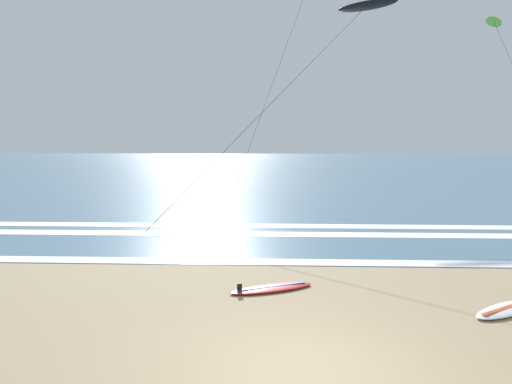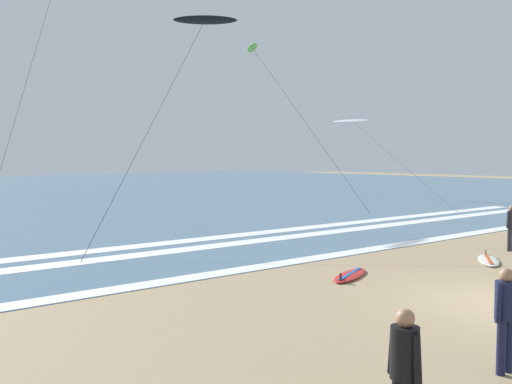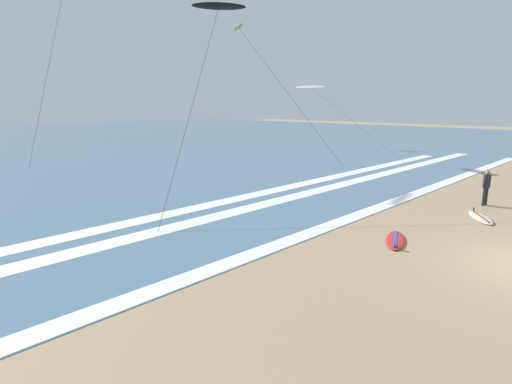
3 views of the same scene
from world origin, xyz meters
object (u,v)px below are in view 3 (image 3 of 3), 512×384
surfer_right_near (486,185)px  kite_black_mid_center (219,7)px  surfboard_right_spare (395,240)px  kite_white_high_right (311,87)px  surfboard_foreground_flat (480,217)px  kite_lime_low_near (239,28)px

surfer_right_near → kite_black_mid_center: size_ratio=0.15×
surfboard_right_spare → kite_white_high_right: 33.14m
surfer_right_near → surfboard_right_spare: (-7.54, 0.65, -0.91)m
kite_white_high_right → surfboard_foreground_flat: bearing=-130.4°
kite_black_mid_center → kite_white_high_right: bearing=21.5°
kite_lime_low_near → kite_black_mid_center: size_ratio=1.21×
surfboard_foreground_flat → kite_lime_low_near: bearing=68.2°
surfer_right_near → surfboard_foreground_flat: surfer_right_near is taller
surfer_right_near → surfboard_right_spare: size_ratio=0.74×
surfboard_right_spare → kite_black_mid_center: (4.49, 13.72, 9.97)m
surfboard_right_spare → kite_lime_low_near: 28.73m
kite_black_mid_center → surfer_right_near: bearing=-78.0°
kite_lime_low_near → surfboard_foreground_flat: bearing=-111.8°
surfboard_right_spare → kite_white_high_right: size_ratio=0.14×
kite_black_mid_center → kite_lime_low_near: bearing=40.8°
surfboard_foreground_flat → kite_lime_low_near: kite_lime_low_near is taller
kite_lime_low_near → kite_white_high_right: (9.99, -0.71, -4.88)m
surfboard_right_spare → surfboard_foreground_flat: size_ratio=1.04×
surfboard_foreground_flat → kite_lime_low_near: (9.38, 23.48, 11.02)m
surfboard_foreground_flat → kite_white_high_right: bearing=49.6°
surfboard_foreground_flat → kite_white_high_right: size_ratio=0.14×
surfboard_right_spare → kite_lime_low_near: (14.40, 22.28, 11.02)m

